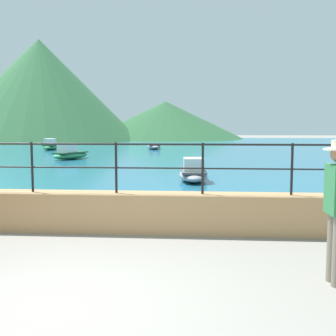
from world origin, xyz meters
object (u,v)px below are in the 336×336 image
object	(u,v)px
boat_5	(70,154)
boat_6	(193,173)
boat_2	(154,146)
boat_7	(51,146)

from	to	relation	value
boat_5	boat_6	bearing A→B (deg)	-50.61
boat_2	boat_5	world-z (taller)	boat_5
boat_2	boat_6	bearing A→B (deg)	-79.42
boat_5	boat_6	world-z (taller)	same
boat_6	boat_7	size ratio (longest dim) A/B	1.00
boat_5	boat_6	size ratio (longest dim) A/B	1.04
boat_6	boat_2	bearing A→B (deg)	100.58
boat_2	boat_6	world-z (taller)	boat_6
boat_5	boat_7	bearing A→B (deg)	115.74
boat_5	boat_7	xyz separation A→B (m)	(-3.57, 7.41, 0.00)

